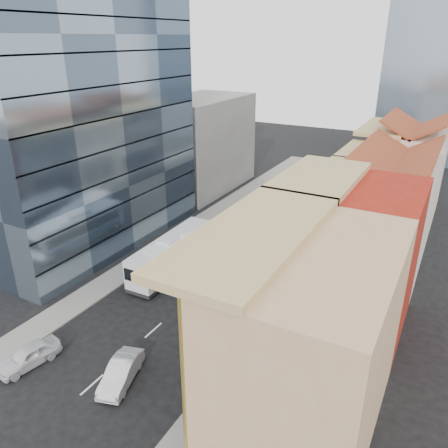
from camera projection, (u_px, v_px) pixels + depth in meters
The scene contains 15 objects.
ground at pixel (81, 394), 29.52m from camera, with size 200.00×200.00×0.00m, color black.
sidewalk_right at pixel (308, 279), 43.48m from camera, with size 3.00×90.00×0.15m, color slate.
sidewalk_left at pixel (168, 243), 50.98m from camera, with size 3.00×90.00×0.15m, color slate.
shophouse_tan at pixel (311, 345), 25.01m from camera, with size 8.00×14.00×12.00m, color tan.
shophouse_red at pixel (359, 259), 34.69m from camera, with size 8.00×10.00×12.00m, color maroon.
shophouse_cream_near at pixel (380, 228), 42.74m from camera, with size 8.00×9.00×10.00m, color beige.
shophouse_cream_mid at pixel (395, 200), 50.00m from camera, with size 8.00×9.00×10.00m, color beige.
shophouse_cream_far at pixel (409, 173), 58.27m from camera, with size 8.00×12.00×11.00m, color beige.
office_tower at pixel (79, 111), 46.42m from camera, with size 12.00×26.00×30.00m, color #3C4C5F.
office_block_far at pixel (201, 144), 67.68m from camera, with size 10.00×18.00×14.00m, color gray.
bus_left_near at pixel (173, 253), 44.52m from camera, with size 2.86×12.22×3.92m, color silver, non-canonical shape.
bus_left_far at pixel (199, 249), 45.23m from camera, with size 2.91×12.43×3.99m, color white, non-canonical shape.
bus_right at pixel (245, 269), 41.54m from camera, with size 2.76×11.77×3.77m, color white, non-canonical shape.
sedan_left at pixel (28, 356), 31.92m from camera, with size 1.88×4.66×1.58m, color silver.
sedan_right at pixel (121, 372), 30.34m from camera, with size 1.66×4.74×1.57m, color silver.
Camera 1 is at (19.32, -15.17, 22.24)m, focal length 35.00 mm.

